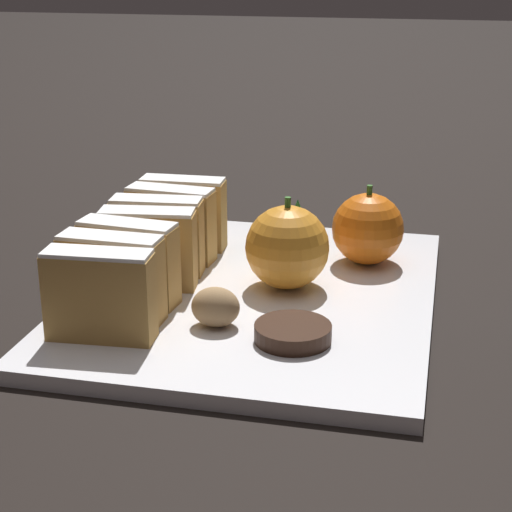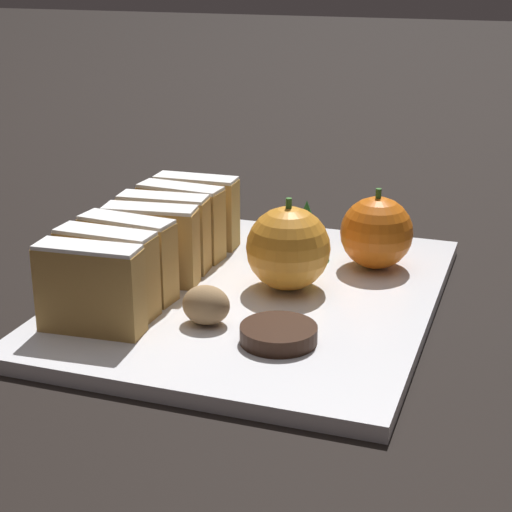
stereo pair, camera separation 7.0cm
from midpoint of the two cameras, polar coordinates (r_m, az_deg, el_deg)
The scene contains 14 objects.
ground_plane at distance 0.71m, azimuth -2.80°, elevation -3.22°, with size 6.00×6.00×0.00m, color black.
serving_platter at distance 0.71m, azimuth -2.81°, elevation -2.78°, with size 0.29×0.36×0.01m.
stollen_slice_front at distance 0.63m, azimuth -13.55°, elevation -2.63°, with size 0.08×0.03×0.07m.
stollen_slice_second at distance 0.66m, azimuth -12.61°, elevation -1.49°, with size 0.08×0.03×0.07m.
stollen_slice_third at distance 0.69m, azimuth -11.37°, elevation -0.48°, with size 0.08×0.03×0.07m.
stollen_slice_fourth at distance 0.71m, azimuth -9.99°, elevation 0.42°, with size 0.08×0.04×0.07m.
stollen_slice_fifth at distance 0.74m, azimuth -9.27°, elevation 1.30°, with size 0.08×0.03×0.07m.
stollen_slice_sixth at distance 0.77m, azimuth -8.26°, elevation 2.09°, with size 0.08×0.03×0.07m.
stollen_slice_back at distance 0.80m, azimuth -7.35°, elevation 2.82°, with size 0.08×0.03×0.07m.
orange_near at distance 0.76m, azimuth 4.87°, elevation 1.78°, with size 0.06×0.06×0.07m.
orange_far at distance 0.70m, azimuth -0.74°, elevation 0.54°, with size 0.07×0.07×0.08m.
walnut at distance 0.64m, azimuth -5.84°, elevation -3.46°, with size 0.04×0.03×0.03m.
chocolate_cookie at distance 0.62m, azimuth -0.77°, elevation -5.21°, with size 0.06×0.06×0.01m.
evergreen_sprig at distance 0.77m, azimuth 0.19°, elevation 1.77°, with size 0.04×0.04×0.06m.
Camera 1 is at (0.15, -0.64, 0.28)m, focal length 60.00 mm.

